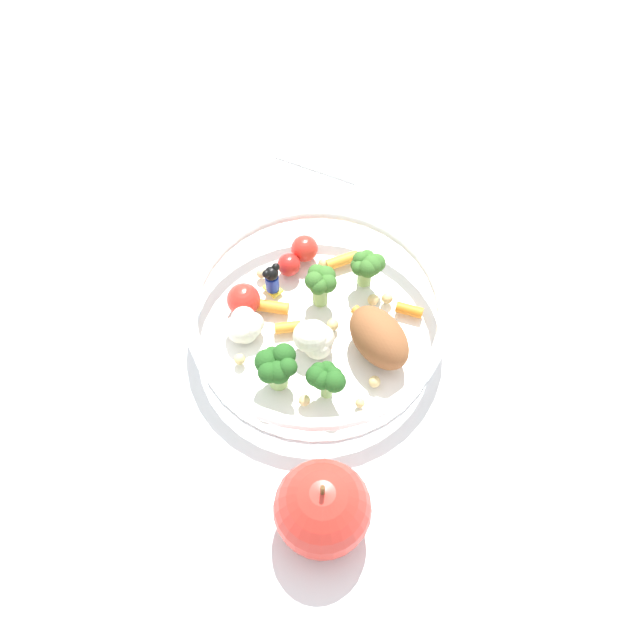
# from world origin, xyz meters

# --- Properties ---
(ground_plane) EXTENTS (2.40, 2.40, 0.00)m
(ground_plane) POSITION_xyz_m (0.00, 0.00, 0.00)
(ground_plane) COLOR white
(food_container) EXTENTS (0.25, 0.25, 0.06)m
(food_container) POSITION_xyz_m (-0.02, -0.00, 0.03)
(food_container) COLOR white
(food_container) RESTS_ON ground_plane
(loose_apple) EXTENTS (0.08, 0.08, 0.09)m
(loose_apple) POSITION_xyz_m (-0.14, -0.15, 0.04)
(loose_apple) COLOR red
(loose_apple) RESTS_ON ground_plane
(folded_napkin) EXTENTS (0.14, 0.14, 0.01)m
(folded_napkin) POSITION_xyz_m (0.18, 0.19, 0.00)
(folded_napkin) COLOR white
(folded_napkin) RESTS_ON ground_plane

